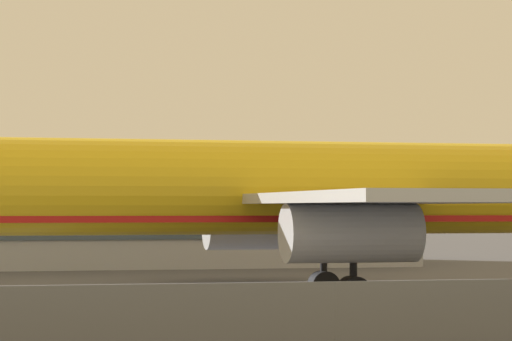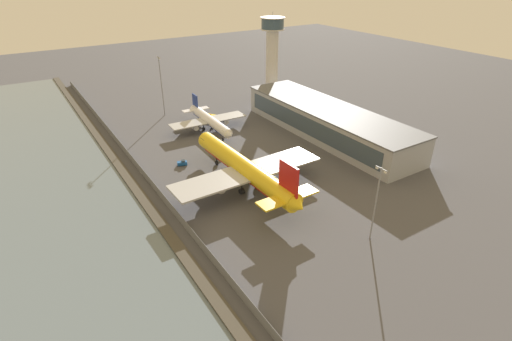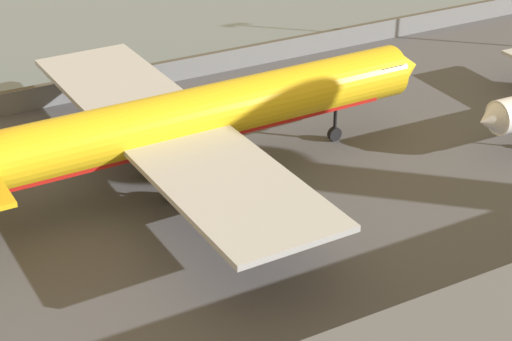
# 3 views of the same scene
# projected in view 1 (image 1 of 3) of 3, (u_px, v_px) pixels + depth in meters

# --- Properties ---
(ground_plane) EXTENTS (500.00, 500.00, 0.00)m
(ground_plane) POSITION_uv_depth(u_px,v_px,m) (246.00, 315.00, 60.75)
(ground_plane) COLOR #4C4C51
(perimeter_fence) EXTENTS (280.00, 0.10, 2.64)m
(perimeter_fence) POSITION_uv_depth(u_px,v_px,m) (335.00, 317.00, 45.17)
(perimeter_fence) COLOR slate
(perimeter_fence) RESTS_ON ground
(cargo_jet_yellow) EXTENTS (54.81, 46.59, 16.58)m
(cargo_jet_yellow) POSITION_uv_depth(u_px,v_px,m) (294.00, 192.00, 69.39)
(cargo_jet_yellow) COLOR yellow
(cargo_jet_yellow) RESTS_ON ground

